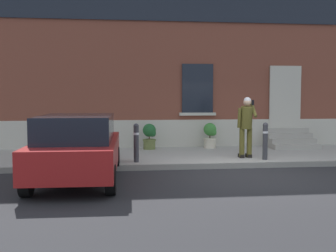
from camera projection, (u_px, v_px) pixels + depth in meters
ground_plane at (247, 175)px, 10.00m from camera, size 80.00×80.00×0.00m
sidewalk at (219, 156)px, 12.77m from camera, size 24.00×3.60×0.15m
curb_edge at (236, 165)px, 10.92m from camera, size 24.00×0.12×0.15m
building_facade at (204, 47)px, 14.97m from camera, size 24.00×1.52×7.50m
entrance_stoop at (289, 140)px, 14.39m from camera, size 1.60×1.28×0.64m
hatchback_car_red at (78, 147)px, 9.19m from camera, size 1.88×4.11×1.50m
bollard_near_person at (265, 140)px, 11.40m from camera, size 0.15×0.15×1.04m
bollard_far_left at (136, 141)px, 10.97m from camera, size 0.15×0.15×1.04m
person_on_phone at (246, 123)px, 11.70m from camera, size 0.51×0.49×1.75m
planter_charcoal at (86, 136)px, 13.44m from camera, size 0.44×0.44×0.86m
planter_olive at (150, 136)px, 13.68m from camera, size 0.44×0.44×0.86m
planter_cream at (210, 135)px, 14.03m from camera, size 0.44×0.44×0.86m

